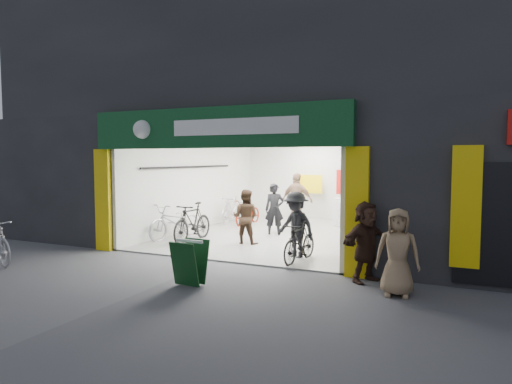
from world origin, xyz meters
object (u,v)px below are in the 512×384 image
Objects in this scene: pedestrian_near at (398,252)px; sandwich_board at (190,261)px; bike_right_front at (300,242)px; bike_left_front at (176,221)px.

sandwich_board is at bearing -172.46° from pedestrian_near.
pedestrian_near is 1.82× the size of sandwich_board.
bike_right_front is 2.91m from pedestrian_near.
sandwich_board is at bearing -41.75° from bike_left_front.
bike_left_front is 2.42× the size of sandwich_board.
pedestrian_near is (2.35, -1.69, 0.29)m from bike_right_front.
sandwich_board is (-3.58, -0.96, -0.30)m from pedestrian_near.
bike_left_front is 1.30× the size of bike_right_front.
bike_right_front is at bearing 68.03° from sandwich_board.
bike_left_front reaches higher than bike_right_front.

